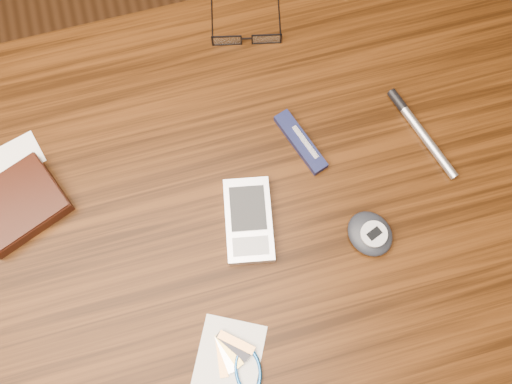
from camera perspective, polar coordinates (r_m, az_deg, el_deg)
The scene contains 9 objects.
ground at distance 1.50m, azimuth -1.45°, elevation -9.98°, with size 3.80×3.80×0.00m, color #472814.
desk at distance 0.86m, azimuth -2.49°, elevation -4.54°, with size 1.00×0.70×0.75m.
wallet_and_card at distance 0.82m, azimuth -22.77°, elevation -1.08°, with size 0.14×0.17×0.02m.
eyeglasses at distance 0.87m, azimuth -0.95°, elevation 15.30°, with size 0.12×0.13×0.02m.
pda_phone at distance 0.76m, azimuth -0.74°, elevation -2.82°, with size 0.08×0.12×0.02m.
pedometer at distance 0.76m, azimuth 11.36°, elevation -4.11°, with size 0.08×0.08×0.03m.
notepad_keys at distance 0.74m, azimuth -1.74°, elevation -16.64°, with size 0.11×0.11×0.01m.
pocket_knife at distance 0.79m, azimuth 4.49°, elevation 5.01°, with size 0.05×0.10×0.01m.
silver_pen at distance 0.83m, azimuth 15.80°, elevation 6.32°, with size 0.05×0.15×0.01m.
Camera 1 is at (-0.01, -0.19, 1.49)m, focal length 40.00 mm.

